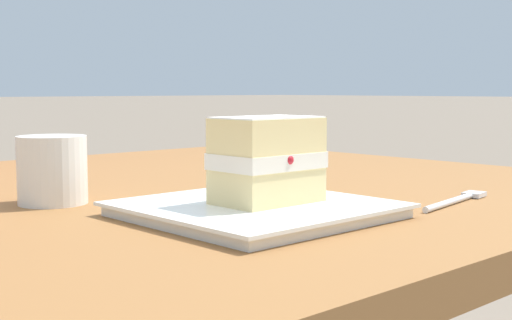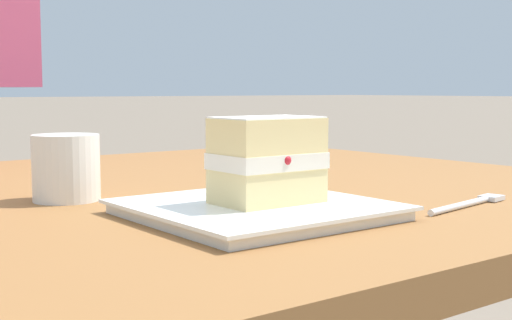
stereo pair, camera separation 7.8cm
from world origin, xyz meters
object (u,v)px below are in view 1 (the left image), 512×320
object	(u,v)px
patio_table	(110,251)
dessert_plate	(256,210)
coffee_cup	(52,169)
cake_slice	(267,160)
dessert_fork	(458,200)

from	to	relation	value
patio_table	dessert_plate	xyz separation A→B (m)	(-0.03, 0.26, 0.09)
dessert_plate	coffee_cup	xyz separation A→B (m)	(0.12, -0.24, 0.04)
cake_slice	coffee_cup	size ratio (longest dim) A/B	1.36
cake_slice	dessert_plate	bearing A→B (deg)	-31.32
cake_slice	dessert_fork	bearing A→B (deg)	158.56
patio_table	coffee_cup	distance (m)	0.16
patio_table	dessert_plate	distance (m)	0.28
patio_table	dessert_fork	distance (m)	0.47
cake_slice	coffee_cup	xyz separation A→B (m)	(0.13, -0.25, -0.02)
patio_table	coffee_cup	world-z (taller)	coffee_cup
cake_slice	coffee_cup	world-z (taller)	cake_slice
cake_slice	dessert_fork	distance (m)	0.27
dessert_plate	cake_slice	world-z (taller)	cake_slice
patio_table	dessert_plate	size ratio (longest dim) A/B	5.60
patio_table	cake_slice	size ratio (longest dim) A/B	12.49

